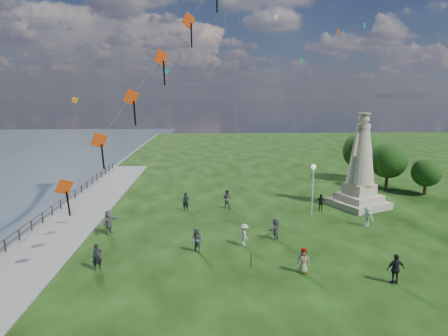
{
  "coord_description": "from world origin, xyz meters",
  "views": [
    {
      "loc": [
        -2.19,
        -19.06,
        10.74
      ],
      "look_at": [
        -1.0,
        8.0,
        5.5
      ],
      "focal_mm": 30.0,
      "sensor_mm": 36.0,
      "label": 1
    }
  ],
  "objects_px": {
    "person_0": "(97,257)",
    "person_1": "(197,240)",
    "person_2": "(244,235)",
    "person_3": "(396,269)",
    "person_5": "(109,222)",
    "person_7": "(227,199)",
    "person_9": "(321,202)",
    "person_6": "(186,202)",
    "person_11": "(276,229)",
    "person_4": "(303,261)",
    "person_8": "(367,216)",
    "lamppost": "(313,179)",
    "statue": "(360,172)"
  },
  "relations": [
    {
      "from": "lamppost",
      "to": "person_0",
      "type": "height_order",
      "value": "lamppost"
    },
    {
      "from": "person_0",
      "to": "person_6",
      "type": "xyz_separation_m",
      "value": [
        4.84,
        12.15,
        0.01
      ]
    },
    {
      "from": "person_4",
      "to": "person_7",
      "type": "bearing_deg",
      "value": 116.75
    },
    {
      "from": "person_2",
      "to": "person_8",
      "type": "bearing_deg",
      "value": -90.58
    },
    {
      "from": "person_6",
      "to": "person_11",
      "type": "bearing_deg",
      "value": -37.02
    },
    {
      "from": "statue",
      "to": "person_4",
      "type": "relative_size",
      "value": 5.65
    },
    {
      "from": "person_5",
      "to": "person_0",
      "type": "bearing_deg",
      "value": -149.79
    },
    {
      "from": "person_11",
      "to": "person_9",
      "type": "bearing_deg",
      "value": -179.77
    },
    {
      "from": "person_11",
      "to": "person_5",
      "type": "bearing_deg",
      "value": -58.94
    },
    {
      "from": "person_1",
      "to": "person_6",
      "type": "relative_size",
      "value": 1.04
    },
    {
      "from": "person_5",
      "to": "person_11",
      "type": "distance_m",
      "value": 13.06
    },
    {
      "from": "person_2",
      "to": "lamppost",
      "type": "bearing_deg",
      "value": -64.34
    },
    {
      "from": "person_3",
      "to": "person_6",
      "type": "relative_size",
      "value": 1.06
    },
    {
      "from": "person_11",
      "to": "person_6",
      "type": "bearing_deg",
      "value": -97.62
    },
    {
      "from": "person_2",
      "to": "person_5",
      "type": "bearing_deg",
      "value": 55.47
    },
    {
      "from": "person_3",
      "to": "person_0",
      "type": "bearing_deg",
      "value": -11.46
    },
    {
      "from": "person_8",
      "to": "statue",
      "type": "bearing_deg",
      "value": 124.24
    },
    {
      "from": "person_2",
      "to": "person_5",
      "type": "relative_size",
      "value": 0.84
    },
    {
      "from": "person_7",
      "to": "person_4",
      "type": "bearing_deg",
      "value": 132.04
    },
    {
      "from": "person_1",
      "to": "person_3",
      "type": "height_order",
      "value": "person_3"
    },
    {
      "from": "person_4",
      "to": "person_6",
      "type": "distance_m",
      "value": 15.38
    },
    {
      "from": "person_7",
      "to": "person_9",
      "type": "height_order",
      "value": "person_7"
    },
    {
      "from": "person_1",
      "to": "person_2",
      "type": "relative_size",
      "value": 1.11
    },
    {
      "from": "person_4",
      "to": "person_1",
      "type": "bearing_deg",
      "value": 163.48
    },
    {
      "from": "person_1",
      "to": "person_7",
      "type": "xyz_separation_m",
      "value": [
        2.63,
        10.4,
        0.04
      ]
    },
    {
      "from": "lamppost",
      "to": "person_4",
      "type": "xyz_separation_m",
      "value": [
        -3.64,
        -11.29,
        -2.59
      ]
    },
    {
      "from": "statue",
      "to": "person_2",
      "type": "height_order",
      "value": "statue"
    },
    {
      "from": "person_0",
      "to": "person_1",
      "type": "bearing_deg",
      "value": -5.84
    },
    {
      "from": "person_2",
      "to": "person_3",
      "type": "bearing_deg",
      "value": -145.61
    },
    {
      "from": "person_6",
      "to": "person_11",
      "type": "relative_size",
      "value": 1.03
    },
    {
      "from": "person_7",
      "to": "person_9",
      "type": "relative_size",
      "value": 1.12
    },
    {
      "from": "lamppost",
      "to": "person_7",
      "type": "bearing_deg",
      "value": 161.8
    },
    {
      "from": "person_0",
      "to": "person_6",
      "type": "relative_size",
      "value": 0.99
    },
    {
      "from": "statue",
      "to": "person_4",
      "type": "xyz_separation_m",
      "value": [
        -8.96,
        -13.68,
        -2.65
      ]
    },
    {
      "from": "statue",
      "to": "person_7",
      "type": "distance_m",
      "value": 13.2
    },
    {
      "from": "person_3",
      "to": "person_9",
      "type": "relative_size",
      "value": 1.09
    },
    {
      "from": "person_7",
      "to": "person_8",
      "type": "bearing_deg",
      "value": 179.18
    },
    {
      "from": "person_1",
      "to": "person_2",
      "type": "height_order",
      "value": "person_1"
    },
    {
      "from": "person_2",
      "to": "person_5",
      "type": "distance_m",
      "value": 10.85
    },
    {
      "from": "person_8",
      "to": "person_7",
      "type": "bearing_deg",
      "value": -157.07
    },
    {
      "from": "person_3",
      "to": "person_5",
      "type": "bearing_deg",
      "value": -28.72
    },
    {
      "from": "person_3",
      "to": "person_7",
      "type": "height_order",
      "value": "person_7"
    },
    {
      "from": "person_5",
      "to": "person_11",
      "type": "height_order",
      "value": "person_5"
    },
    {
      "from": "person_7",
      "to": "person_9",
      "type": "bearing_deg",
      "value": -162.91
    },
    {
      "from": "lamppost",
      "to": "person_11",
      "type": "distance_m",
      "value": 7.66
    },
    {
      "from": "lamppost",
      "to": "person_5",
      "type": "xyz_separation_m",
      "value": [
        -17.3,
        -3.94,
        -2.44
      ]
    },
    {
      "from": "lamppost",
      "to": "person_7",
      "type": "distance_m",
      "value": 8.4
    },
    {
      "from": "statue",
      "to": "person_2",
      "type": "relative_size",
      "value": 5.66
    },
    {
      "from": "person_4",
      "to": "person_8",
      "type": "distance_m",
      "value": 10.95
    },
    {
      "from": "lamppost",
      "to": "person_8",
      "type": "height_order",
      "value": "lamppost"
    }
  ]
}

